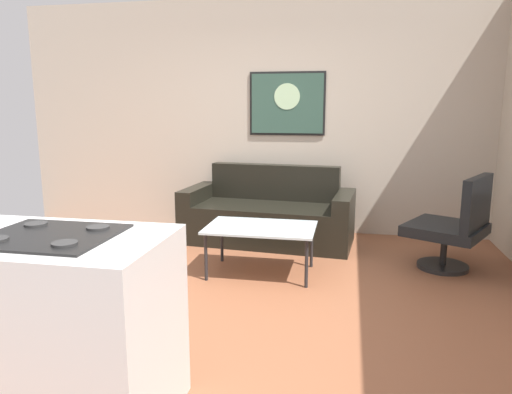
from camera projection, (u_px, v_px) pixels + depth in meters
ground at (219, 308)px, 3.73m from camera, size 6.40×6.40×0.04m
back_wall at (271, 117)px, 5.80m from camera, size 6.40×0.05×2.80m
couch at (268, 217)px, 5.45m from camera, size 1.97×1.00×0.85m
coffee_table at (261, 230)px, 4.36m from camera, size 0.99×0.65×0.45m
armchair at (455, 226)px, 4.44m from camera, size 0.89×0.91×0.92m
kitchen_counter at (2, 324)px, 2.36m from camera, size 1.70×0.71×0.96m
wall_painting at (287, 103)px, 5.69m from camera, size 0.91×0.03×0.75m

